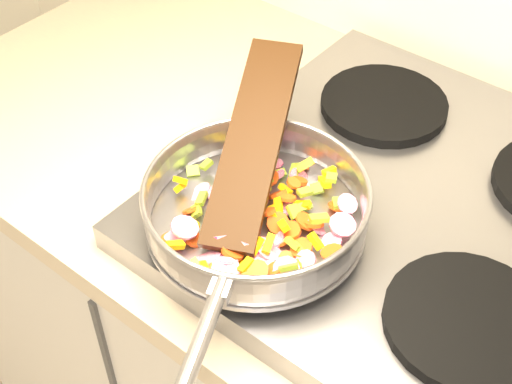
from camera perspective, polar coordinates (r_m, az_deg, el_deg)
The scene contains 7 objects.
cooktop at distance 0.97m, azimuth 12.71°, elevation -1.51°, with size 0.60×0.60×0.04m, color #939399.
grate_fl at distance 0.91m, azimuth 1.07°, elevation -1.29°, with size 0.19×0.19×0.02m, color black.
grate_fr at distance 0.83m, azimuth 16.64°, elevation -9.87°, with size 0.19×0.19×0.02m, color black.
grate_bl at distance 1.09m, azimuth 10.20°, elevation 6.91°, with size 0.19×0.19×0.02m, color black.
saute_pan at distance 0.86m, azimuth -0.04°, elevation -1.10°, with size 0.32×0.46×0.06m.
vegetable_heap at distance 0.86m, azimuth 0.04°, elevation -2.44°, with size 0.26×0.26×0.05m.
wooden_spatula at distance 0.88m, azimuth -0.19°, elevation 4.14°, with size 0.30×0.07×0.01m, color black.
Camera 1 is at (-0.45, 1.02, 1.60)m, focal length 50.00 mm.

